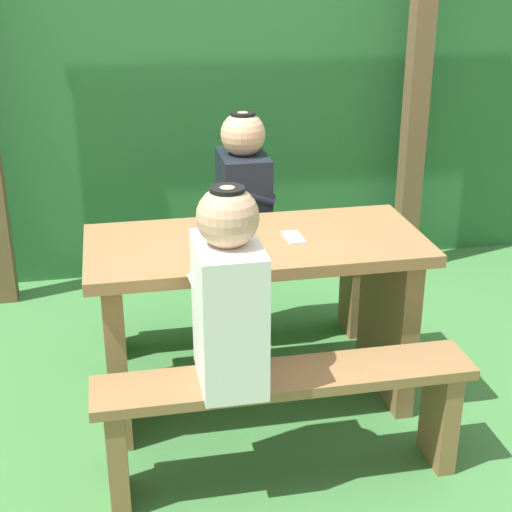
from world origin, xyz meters
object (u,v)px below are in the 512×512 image
Objects in this scene: cell_phone at (293,237)px; person_black_coat at (243,192)px; picnic_table at (256,295)px; bench_far at (234,282)px; drinking_glass at (206,245)px; bottle_left at (224,219)px; bench_near at (285,405)px; person_white_shirt at (229,295)px.

person_black_coat is at bearing 98.80° from cell_phone.
picnic_table is 0.59m from bench_far.
drinking_glass is 0.55× the size of cell_phone.
bottle_left is (-0.13, -0.01, 0.35)m from picnic_table.
bottle_left reaches higher than bench_near.
picnic_table is at bearing 90.00° from bench_near.
picnic_table is at bearing -94.97° from person_black_coat.
person_white_shirt is at bearing -100.42° from bench_far.
drinking_glass is at bearing -151.45° from picnic_table.
bench_far is at bearing 76.74° from bottle_left.
person_black_coat reaches higher than bench_far.
person_white_shirt is at bearing -97.37° from bottle_left.
bottle_left reaches higher than drinking_glass.
bench_far is 0.80m from bottle_left.
drinking_glass reaches higher than cell_phone.
bench_near is at bearing -107.65° from cell_phone.
bench_far is 1.95× the size of person_white_shirt.
bench_near is 1.95× the size of person_black_coat.
drinking_glass reaches higher than bench_near.
person_white_shirt is at bearing -102.84° from person_black_coat.
drinking_glass is (-0.22, 0.44, 0.48)m from bench_near.
bench_far is (0.00, 0.56, -0.19)m from picnic_table.
picnic_table is at bearing 5.13° from bottle_left.
bench_far is 0.47m from person_black_coat.
drinking_glass is at bearing -129.03° from bottle_left.
picnic_table is 1.00× the size of bench_far.
person_white_shirt is 1.00× the size of person_black_coat.
person_black_coat is 0.73m from drinking_glass.
bench_far is at bearing 176.07° from person_black_coat.
cell_phone is (0.38, 0.10, -0.03)m from drinking_glass.
person_black_coat is at bearing 85.03° from picnic_table.
picnic_table is 0.65m from person_white_shirt.
bottle_left is at bearing -103.26° from bench_far.
drinking_glass reaches higher than picnic_table.
bench_near is at bearing -90.00° from bench_far.
bottle_left is (0.07, 0.54, 0.08)m from person_white_shirt.
picnic_table is at bearing -90.00° from bench_far.
bench_far is at bearing 103.29° from cell_phone.
picnic_table is 1.95× the size of person_black_coat.
cell_phone is (0.29, -0.01, -0.10)m from bottle_left.
person_black_coat reaches higher than cell_phone.
bench_near is 1.95× the size of person_white_shirt.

